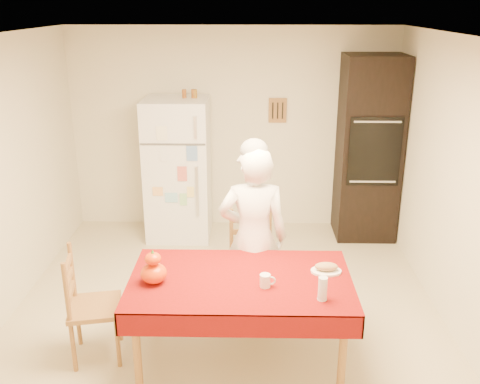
{
  "coord_description": "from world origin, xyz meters",
  "views": [
    {
      "loc": [
        0.22,
        -4.26,
        2.76
      ],
      "look_at": [
        0.13,
        0.2,
        1.16
      ],
      "focal_mm": 40.0,
      "sensor_mm": 36.0,
      "label": 1
    }
  ],
  "objects_px": {
    "chair_left": "(86,302)",
    "seated_woman": "(253,238)",
    "dining_table": "(240,287)",
    "chair_far": "(250,258)",
    "oven_cabinet": "(369,149)",
    "coffee_mug": "(265,281)",
    "wine_glass": "(323,289)",
    "bread_plate": "(326,271)",
    "pumpkin_lower": "(154,273)",
    "refrigerator": "(178,169)"
  },
  "relations": [
    {
      "from": "refrigerator",
      "to": "oven_cabinet",
      "type": "relative_size",
      "value": 0.77
    },
    {
      "from": "dining_table",
      "to": "chair_far",
      "type": "height_order",
      "value": "chair_far"
    },
    {
      "from": "seated_woman",
      "to": "coffee_mug",
      "type": "height_order",
      "value": "seated_woman"
    },
    {
      "from": "dining_table",
      "to": "pumpkin_lower",
      "type": "xyz_separation_m",
      "value": [
        -0.65,
        -0.07,
        0.14
      ]
    },
    {
      "from": "refrigerator",
      "to": "chair_left",
      "type": "bearing_deg",
      "value": -99.91
    },
    {
      "from": "wine_glass",
      "to": "bread_plate",
      "type": "relative_size",
      "value": 0.73
    },
    {
      "from": "chair_far",
      "to": "pumpkin_lower",
      "type": "bearing_deg",
      "value": -126.68
    },
    {
      "from": "oven_cabinet",
      "to": "chair_far",
      "type": "height_order",
      "value": "oven_cabinet"
    },
    {
      "from": "oven_cabinet",
      "to": "pumpkin_lower",
      "type": "xyz_separation_m",
      "value": [
        -2.13,
        -2.64,
        -0.26
      ]
    },
    {
      "from": "chair_left",
      "to": "oven_cabinet",
      "type": "bearing_deg",
      "value": -58.45
    },
    {
      "from": "pumpkin_lower",
      "to": "coffee_mug",
      "type": "bearing_deg",
      "value": -3.47
    },
    {
      "from": "seated_woman",
      "to": "dining_table",
      "type": "bearing_deg",
      "value": 78.8
    },
    {
      "from": "chair_far",
      "to": "pumpkin_lower",
      "type": "xyz_separation_m",
      "value": [
        -0.72,
        -0.93,
        0.33
      ]
    },
    {
      "from": "chair_left",
      "to": "seated_woman",
      "type": "height_order",
      "value": "seated_woman"
    },
    {
      "from": "oven_cabinet",
      "to": "dining_table",
      "type": "distance_m",
      "value": 2.99
    },
    {
      "from": "chair_left",
      "to": "pumpkin_lower",
      "type": "bearing_deg",
      "value": -113.7
    },
    {
      "from": "refrigerator",
      "to": "bread_plate",
      "type": "bearing_deg",
      "value": -58.63
    },
    {
      "from": "wine_glass",
      "to": "oven_cabinet",
      "type": "bearing_deg",
      "value": 72.68
    },
    {
      "from": "seated_woman",
      "to": "coffee_mug",
      "type": "distance_m",
      "value": 0.72
    },
    {
      "from": "refrigerator",
      "to": "coffee_mug",
      "type": "distance_m",
      "value": 2.82
    },
    {
      "from": "oven_cabinet",
      "to": "chair_left",
      "type": "relative_size",
      "value": 2.32
    },
    {
      "from": "oven_cabinet",
      "to": "coffee_mug",
      "type": "distance_m",
      "value": 3.0
    },
    {
      "from": "oven_cabinet",
      "to": "wine_glass",
      "type": "distance_m",
      "value": 3.01
    },
    {
      "from": "chair_far",
      "to": "wine_glass",
      "type": "distance_m",
      "value": 1.31
    },
    {
      "from": "bread_plate",
      "to": "chair_left",
      "type": "bearing_deg",
      "value": -178.37
    },
    {
      "from": "pumpkin_lower",
      "to": "seated_woman",
      "type": "bearing_deg",
      "value": 41.4
    },
    {
      "from": "refrigerator",
      "to": "oven_cabinet",
      "type": "xyz_separation_m",
      "value": [
        2.28,
        0.05,
        0.25
      ]
    },
    {
      "from": "chair_left",
      "to": "wine_glass",
      "type": "height_order",
      "value": "chair_left"
    },
    {
      "from": "chair_left",
      "to": "dining_table",
      "type": "bearing_deg",
      "value": -104.17
    },
    {
      "from": "refrigerator",
      "to": "coffee_mug",
      "type": "bearing_deg",
      "value": -69.53
    },
    {
      "from": "coffee_mug",
      "to": "pumpkin_lower",
      "type": "xyz_separation_m",
      "value": [
        -0.83,
        0.05,
        0.02
      ]
    },
    {
      "from": "chair_far",
      "to": "bread_plate",
      "type": "xyz_separation_m",
      "value": [
        0.59,
        -0.75,
        0.26
      ]
    },
    {
      "from": "chair_left",
      "to": "seated_woman",
      "type": "relative_size",
      "value": 0.57
    },
    {
      "from": "bread_plate",
      "to": "oven_cabinet",
      "type": "bearing_deg",
      "value": 71.72
    },
    {
      "from": "refrigerator",
      "to": "bread_plate",
      "type": "distance_m",
      "value": 2.82
    },
    {
      "from": "refrigerator",
      "to": "wine_glass",
      "type": "bearing_deg",
      "value": -63.78
    },
    {
      "from": "wine_glass",
      "to": "chair_left",
      "type": "bearing_deg",
      "value": 169.01
    },
    {
      "from": "dining_table",
      "to": "chair_left",
      "type": "xyz_separation_m",
      "value": [
        -1.23,
        0.06,
        -0.18
      ]
    },
    {
      "from": "wine_glass",
      "to": "coffee_mug",
      "type": "bearing_deg",
      "value": 156.58
    },
    {
      "from": "seated_woman",
      "to": "coffee_mug",
      "type": "bearing_deg",
      "value": 95.13
    },
    {
      "from": "chair_far",
      "to": "chair_left",
      "type": "bearing_deg",
      "value": -147.3
    },
    {
      "from": "coffee_mug",
      "to": "dining_table",
      "type": "bearing_deg",
      "value": 147.69
    },
    {
      "from": "coffee_mug",
      "to": "chair_far",
      "type": "bearing_deg",
      "value": 96.5
    },
    {
      "from": "oven_cabinet",
      "to": "bread_plate",
      "type": "bearing_deg",
      "value": -108.28
    },
    {
      "from": "chair_left",
      "to": "refrigerator",
      "type": "bearing_deg",
      "value": -21.17
    },
    {
      "from": "dining_table",
      "to": "wine_glass",
      "type": "relative_size",
      "value": 9.66
    },
    {
      "from": "oven_cabinet",
      "to": "chair_far",
      "type": "bearing_deg",
      "value": -129.43
    },
    {
      "from": "dining_table",
      "to": "coffee_mug",
      "type": "relative_size",
      "value": 17.0
    },
    {
      "from": "seated_woman",
      "to": "pumpkin_lower",
      "type": "height_order",
      "value": "seated_woman"
    },
    {
      "from": "dining_table",
      "to": "bread_plate",
      "type": "height_order",
      "value": "bread_plate"
    }
  ]
}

